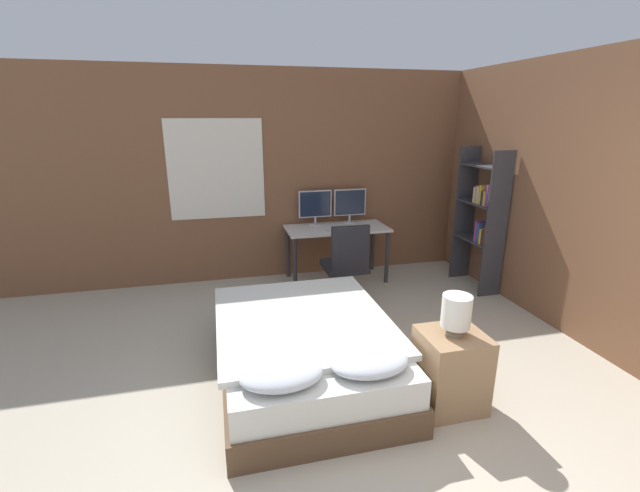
{
  "coord_description": "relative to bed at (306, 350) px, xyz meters",
  "views": [
    {
      "loc": [
        -1.17,
        -1.76,
        2.11
      ],
      "look_at": [
        -0.1,
        2.59,
        0.75
      ],
      "focal_mm": 24.0,
      "sensor_mm": 36.0,
      "label": 1
    }
  ],
  "objects": [
    {
      "name": "ground_plane",
      "position": [
        0.53,
        -1.32,
        -0.25
      ],
      "size": [
        20.0,
        20.0,
        0.0
      ],
      "primitive_type": "plane",
      "color": "#B2A893"
    },
    {
      "name": "desk",
      "position": [
        0.87,
        2.11,
        0.38
      ],
      "size": [
        1.32,
        0.63,
        0.72
      ],
      "color": "beige",
      "rests_on": "ground_plane"
    },
    {
      "name": "wall_back",
      "position": [
        0.52,
        2.5,
        1.1
      ],
      "size": [
        12.0,
        0.08,
        2.7
      ],
      "color": "brown",
      "rests_on": "ground_plane"
    },
    {
      "name": "nightstand",
      "position": [
        0.97,
        -0.62,
        0.05
      ],
      "size": [
        0.46,
        0.43,
        0.6
      ],
      "color": "#997551",
      "rests_on": "ground_plane"
    },
    {
      "name": "computer_mouse",
      "position": [
        1.15,
        1.91,
        0.49
      ],
      "size": [
        0.07,
        0.05,
        0.04
      ],
      "color": "#B7B7BC",
      "rests_on": "desk"
    },
    {
      "name": "office_chair",
      "position": [
        0.77,
        1.38,
        0.14
      ],
      "size": [
        0.52,
        0.52,
        0.97
      ],
      "color": "black",
      "rests_on": "ground_plane"
    },
    {
      "name": "wall_side_right",
      "position": [
        2.73,
        0.18,
        1.1
      ],
      "size": [
        0.06,
        12.0,
        2.7
      ],
      "color": "brown",
      "rests_on": "ground_plane"
    },
    {
      "name": "monitor_left",
      "position": [
        0.63,
        2.32,
        0.73
      ],
      "size": [
        0.44,
        0.16,
        0.46
      ],
      "color": "#B7B7BC",
      "rests_on": "desk"
    },
    {
      "name": "bookshelf",
      "position": [
        2.54,
        1.41,
        0.71
      ],
      "size": [
        0.28,
        0.7,
        1.75
      ],
      "color": "#333338",
      "rests_on": "ground_plane"
    },
    {
      "name": "keyboard",
      "position": [
        0.87,
        1.91,
        0.48
      ],
      "size": [
        0.37,
        0.13,
        0.02
      ],
      "color": "#B7B7BC",
      "rests_on": "desk"
    },
    {
      "name": "bedside_lamp",
      "position": [
        0.97,
        -0.62,
        0.53
      ],
      "size": [
        0.21,
        0.21,
        0.3
      ],
      "color": "gray",
      "rests_on": "nightstand"
    },
    {
      "name": "monitor_right",
      "position": [
        1.11,
        2.32,
        0.73
      ],
      "size": [
        0.44,
        0.16,
        0.46
      ],
      "color": "#B7B7BC",
      "rests_on": "desk"
    },
    {
      "name": "bed",
      "position": [
        0.0,
        0.0,
        0.0
      ],
      "size": [
        1.41,
        1.91,
        0.57
      ],
      "color": "brown",
      "rests_on": "ground_plane"
    }
  ]
}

